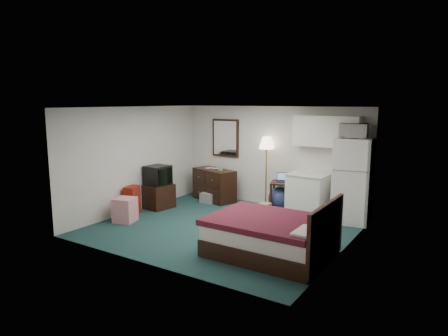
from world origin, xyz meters
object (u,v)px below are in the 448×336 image
Objects in this scene: kitchen_counter at (308,195)px; bed at (270,237)px; dresser at (214,185)px; desk at (282,196)px; floor_lamp at (266,172)px; suitcase at (132,200)px; tv_stand at (158,196)px; fridge at (352,181)px.

kitchen_counter is 0.47× the size of bed.
bed is at bearing -23.35° from dresser.
desk is (1.95, 0.07, -0.07)m from dresser.
floor_lamp is 0.74m from desk.
suitcase is (-3.83, 0.50, 0.02)m from bed.
kitchen_counter is 4.11m from suitcase.
tv_stand is at bearing 59.38° from suitcase.
tv_stand is (-2.17, -1.58, -0.59)m from floor_lamp.
kitchen_counter is at bearing -19.21° from desk.
kitchen_counter is at bearing 19.60° from dresser.
fridge is 2.81m from bed.
bed is 3.87m from suitcase.
tv_stand is 0.76m from suitcase.
dresser is 1.31× the size of kitchen_counter.
desk is 0.65m from kitchen_counter.
dresser is at bearing -172.76° from floor_lamp.
kitchen_counter is 3.63m from tv_stand.
tv_stand is (-0.73, -1.39, -0.12)m from dresser.
desk is 0.38× the size of fridge.
fridge is at bearing 18.79° from dresser.
kitchen_counter is 0.51× the size of fridge.
desk is 0.75× the size of kitchen_counter.
kitchen_counter is 1.41× the size of suitcase.
suitcase is at bearing -159.45° from desk.
kitchen_counter reaches higher than tv_stand.
floor_lamp is 2.65× the size of suitcase.
dresser is at bearing 69.80° from tv_stand.
floor_lamp is 2.74× the size of tv_stand.
dresser is 0.67× the size of fridge.
kitchen_counter is (2.59, 0.05, 0.05)m from dresser.
dresser is 0.70× the size of floor_lamp.
desk reaches higher than suitcase.
fridge is (2.16, -0.16, 0.04)m from floor_lamp.
fridge reaches higher than floor_lamp.
fridge is (1.65, -0.05, 0.57)m from desk.
bed is (1.00, -2.71, -0.03)m from desk.
desk is at bearing 18.77° from suitcase.
tv_stand is 0.97× the size of suitcase.
bed is at bearing -11.24° from tv_stand.
fridge reaches higher than desk.
kitchen_counter reaches higher than desk.
dresser is 3.64m from fridge.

